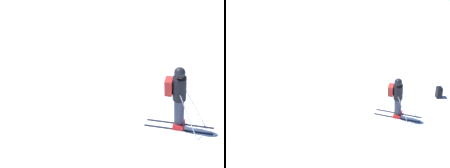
{
  "view_description": "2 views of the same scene",
  "coord_description": "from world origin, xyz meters",
  "views": [
    {
      "loc": [
        -10.06,
        2.11,
        4.47
      ],
      "look_at": [
        -1.74,
        1.81,
        1.45
      ],
      "focal_mm": 60.0,
      "sensor_mm": 36.0,
      "label": 1
    },
    {
      "loc": [
        -11.71,
        2.08,
        6.31
      ],
      "look_at": [
        -2.0,
        2.31,
        1.75
      ],
      "focal_mm": 50.0,
      "sensor_mm": 36.0,
      "label": 2
    }
  ],
  "objects": [
    {
      "name": "spare_backpack",
      "position": [
        0.43,
        -2.0,
        0.24
      ],
      "size": [
        0.31,
        0.24,
        0.5
      ],
      "rotation": [
        0.0,
        0.0,
        0.05
      ],
      "color": "black",
      "rests_on": "ground"
    },
    {
      "name": "skier",
      "position": [
        -1.47,
        0.14,
        1.04
      ],
      "size": [
        1.31,
        1.85,
        1.88
      ],
      "rotation": [
        0.0,
        0.0,
        -0.34
      ],
      "color": "black",
      "rests_on": "ground"
    },
    {
      "name": "ground_plane",
      "position": [
        0.0,
        0.0,
        0.0
      ],
      "size": [
        300.0,
        300.0,
        0.0
      ],
      "primitive_type": "plane",
      "color": "white"
    }
  ]
}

